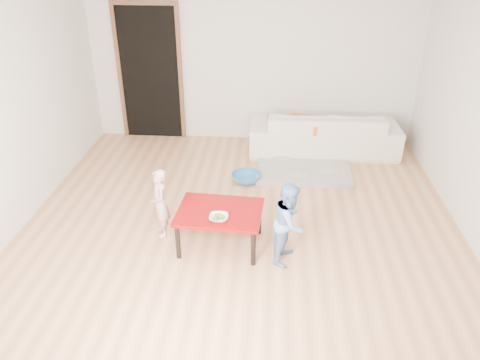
# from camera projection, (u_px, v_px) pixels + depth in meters

# --- Properties ---
(floor) EXTENTS (5.00, 5.00, 0.01)m
(floor) POSITION_uv_depth(u_px,v_px,m) (241.00, 221.00, 5.48)
(floor) COLOR #B6794E
(floor) RESTS_ON ground
(back_wall) EXTENTS (5.00, 0.02, 2.60)m
(back_wall) POSITION_uv_depth(u_px,v_px,m) (253.00, 58.00, 7.07)
(back_wall) COLOR silver
(back_wall) RESTS_ON floor
(left_wall) EXTENTS (0.02, 5.00, 2.60)m
(left_wall) POSITION_uv_depth(u_px,v_px,m) (10.00, 110.00, 5.03)
(left_wall) COLOR silver
(left_wall) RESTS_ON floor
(doorway) EXTENTS (1.02, 0.08, 2.11)m
(doorway) POSITION_uv_depth(u_px,v_px,m) (150.00, 74.00, 7.28)
(doorway) COLOR brown
(doorway) RESTS_ON back_wall
(sofa) EXTENTS (2.24, 0.92, 0.65)m
(sofa) POSITION_uv_depth(u_px,v_px,m) (323.00, 131.00, 7.06)
(sofa) COLOR silver
(sofa) RESTS_ON floor
(cushion) EXTENTS (0.62, 0.59, 0.13)m
(cushion) POSITION_uv_depth(u_px,v_px,m) (304.00, 124.00, 6.86)
(cushion) COLOR orange
(cushion) RESTS_ON sofa
(red_table) EXTENTS (0.92, 0.72, 0.44)m
(red_table) POSITION_uv_depth(u_px,v_px,m) (220.00, 228.00, 4.96)
(red_table) COLOR maroon
(red_table) RESTS_ON floor
(bowl) EXTENTS (0.19, 0.19, 0.05)m
(bowl) POSITION_uv_depth(u_px,v_px,m) (219.00, 218.00, 4.69)
(bowl) COLOR white
(bowl) RESTS_ON red_table
(broccoli) EXTENTS (0.12, 0.12, 0.06)m
(broccoli) POSITION_uv_depth(u_px,v_px,m) (219.00, 217.00, 4.69)
(broccoli) COLOR #2D5919
(broccoli) RESTS_ON red_table
(child_pink) EXTENTS (0.29, 0.34, 0.79)m
(child_pink) POSITION_uv_depth(u_px,v_px,m) (160.00, 203.00, 5.07)
(child_pink) COLOR #E6697F
(child_pink) RESTS_ON floor
(child_blue) EXTENTS (0.44, 0.50, 0.87)m
(child_blue) POSITION_uv_depth(u_px,v_px,m) (290.00, 223.00, 4.66)
(child_blue) COLOR #5A81D1
(child_blue) RESTS_ON floor
(basin) EXTENTS (0.39, 0.39, 0.12)m
(basin) POSITION_uv_depth(u_px,v_px,m) (246.00, 178.00, 6.30)
(basin) COLOR #2E6FB0
(basin) RESTS_ON floor
(blanket) EXTENTS (1.32, 1.11, 0.07)m
(blanket) POSITION_uv_depth(u_px,v_px,m) (303.00, 167.00, 6.66)
(blanket) COLOR #B7B0A2
(blanket) RESTS_ON floor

